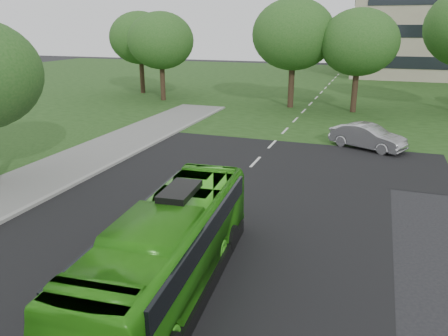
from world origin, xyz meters
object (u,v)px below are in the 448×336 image
object	(u,v)px
tree_park_c	(359,42)
tree_park_f	(140,38)
tree_park_b	(294,35)
bus	(170,250)
tree_park_a	(161,41)
sedan	(368,137)

from	to	relation	value
tree_park_c	tree_park_f	distance (m)	23.30
tree_park_b	bus	bearing A→B (deg)	-85.27
tree_park_a	tree_park_f	distance (m)	5.81
tree_park_f	sedan	distance (m)	29.78
bus	sedan	bearing A→B (deg)	70.77
tree_park_a	tree_park_b	world-z (taller)	tree_park_b
bus	tree_park_f	bearing A→B (deg)	116.13
tree_park_b	tree_park_f	xyz separation A→B (m)	(-17.34, 3.53, -0.51)
tree_park_a	tree_park_c	distance (m)	18.52
tree_park_b	tree_park_f	distance (m)	17.70
tree_park_a	tree_park_c	world-z (taller)	tree_park_c
tree_park_a	tree_park_f	bearing A→B (deg)	139.77
tree_park_b	sedan	bearing A→B (deg)	-60.23
tree_park_c	tree_park_f	world-z (taller)	tree_park_f
tree_park_f	tree_park_a	bearing A→B (deg)	-40.23
tree_park_f	sedan	bearing A→B (deg)	-33.27
tree_park_a	tree_park_f	size ratio (longest dim) A/B	0.98
tree_park_c	bus	bearing A→B (deg)	-95.98
bus	tree_park_b	bearing A→B (deg)	90.39
tree_park_a	bus	bearing A→B (deg)	-62.79
tree_park_f	bus	size ratio (longest dim) A/B	0.94
tree_park_b	bus	world-z (taller)	tree_park_b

